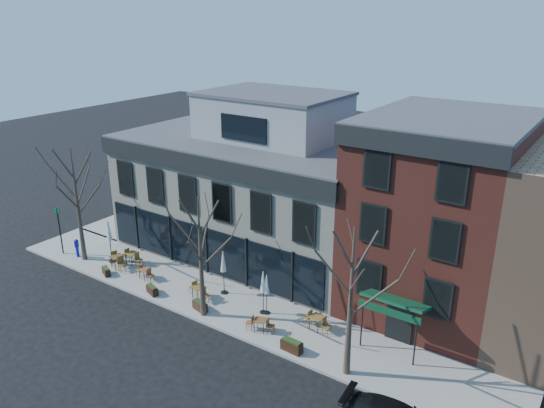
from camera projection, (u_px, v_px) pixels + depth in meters
The scene contains 24 objects.
ground at pixel (209, 276), 34.63m from camera, with size 120.00×120.00×0.00m, color black.
sidewalk_front at pixel (227, 304), 31.21m from camera, with size 33.50×4.70×0.15m, color gray.
sidewalk_side at pixel (155, 212), 45.23m from camera, with size 4.50×12.00×0.15m, color gray.
corner_building at pixel (255, 187), 36.88m from camera, with size 18.39×10.39×11.10m.
red_brick_building at pixel (440, 214), 29.62m from camera, with size 8.20×11.78×11.18m.
tree_corner at pixel (77, 203), 35.20m from camera, with size 3.93×3.98×7.92m.
tree_mid at pixel (201, 256), 28.70m from camera, with size 3.50×3.55×7.04m.
tree_right at pixel (351, 301), 23.83m from camera, with size 3.72×3.77×7.48m.
sign_pole at pixel (60, 228), 36.79m from camera, with size 0.50×0.10×3.40m.
call_box at pixel (77, 247), 36.73m from camera, with size 0.28×0.27×1.35m.
cafe_set_0 at pixel (117, 260), 35.25m from camera, with size 1.97×1.02×1.01m.
cafe_set_1 at pixel (132, 257), 35.80m from camera, with size 1.81×0.74×0.96m.
cafe_set_2 at pixel (145, 272), 33.84m from camera, with size 1.60×0.69×0.83m.
cafe_set_3 at pixel (199, 291), 31.50m from camera, with size 1.81×0.94×0.93m.
cafe_set_4 at pixel (260, 324), 28.29m from camera, with size 1.64×0.88×0.84m.
cafe_set_5 at pixel (317, 321), 28.46m from camera, with size 1.80×0.79×0.93m.
umbrella_0 at pixel (109, 233), 35.53m from camera, with size 0.48×0.48×3.02m.
umbrella_2 at pixel (223, 264), 31.57m from camera, with size 0.45×0.45×2.79m.
umbrella_3 at pixel (263, 284), 29.52m from camera, with size 0.42×0.42×2.61m.
umbrella_4 at pixel (267, 286), 29.51m from camera, with size 0.39×0.39×2.43m.
planter_0 at pixel (106, 271), 34.38m from camera, with size 0.95×0.68×0.50m.
planter_1 at pixel (152, 290), 32.06m from camera, with size 1.02×0.66×0.53m.
planter_2 at pixel (200, 306), 30.31m from camera, with size 1.08×0.63×0.57m.
planter_3 at pixel (292, 345), 26.66m from camera, with size 1.16×0.52×0.64m.
Camera 1 is at (20.91, -23.09, 16.37)m, focal length 35.00 mm.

